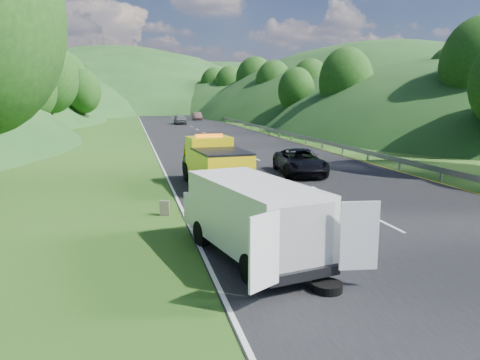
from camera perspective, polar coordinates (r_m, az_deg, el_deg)
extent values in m
plane|color=#38661E|center=(18.07, 6.01, -4.36)|extent=(320.00, 320.00, 0.00)
cube|color=black|center=(57.36, -4.38, 5.74)|extent=(14.00, 200.00, 0.02)
cube|color=gray|center=(71.00, -0.10, 6.64)|extent=(0.06, 140.00, 1.52)
cylinder|color=black|center=(25.20, -6.37, 1.00)|extent=(0.45, 1.04, 1.02)
cylinder|color=black|center=(25.67, -2.15, 1.22)|extent=(0.45, 1.04, 1.02)
cylinder|color=black|center=(21.30, -4.06, -0.68)|extent=(0.45, 1.04, 1.02)
cylinder|color=black|center=(21.85, 0.85, -0.37)|extent=(0.45, 1.04, 1.02)
cube|color=yellow|center=(24.45, -3.77, 3.04)|extent=(2.32, 1.82, 1.93)
cube|color=yellow|center=(22.30, -2.27, 1.69)|extent=(2.54, 3.64, 1.32)
cube|color=black|center=(22.21, -2.28, 3.51)|extent=(2.54, 3.64, 0.10)
cube|color=black|center=(25.70, -4.45, 2.13)|extent=(2.13, 1.40, 0.71)
cube|color=black|center=(26.31, -4.76, 1.87)|extent=(2.14, 0.40, 0.51)
cube|color=yellow|center=(25.96, -4.66, 3.68)|extent=(2.10, 0.98, 1.11)
cube|color=orange|center=(24.34, -3.80, 5.41)|extent=(1.44, 0.38, 0.16)
cube|color=black|center=(25.09, -4.19, 4.04)|extent=(1.93, 0.26, 0.91)
cylinder|color=black|center=(14.47, -4.68, -6.48)|extent=(0.46, 0.83, 0.78)
cylinder|color=black|center=(15.16, 1.55, -5.66)|extent=(0.46, 0.83, 0.78)
cylinder|color=black|center=(11.60, 1.36, -10.77)|extent=(0.46, 0.83, 0.78)
cylinder|color=black|center=(12.45, 8.67, -9.39)|extent=(0.46, 0.83, 0.78)
cube|color=silver|center=(13.02, 1.68, -4.12)|extent=(3.06, 5.39, 1.81)
cube|color=silver|center=(15.48, -2.92, -3.28)|extent=(2.10, 1.28, 0.98)
cube|color=black|center=(15.14, -2.66, -0.57)|extent=(1.83, 0.71, 0.81)
cube|color=black|center=(10.96, 7.74, -7.00)|extent=(1.64, 0.46, 1.56)
cube|color=silver|center=(9.98, 2.98, -8.68)|extent=(0.81, 0.55, 1.66)
cube|color=silver|center=(11.36, 14.35, -6.61)|extent=(0.93, 0.18, 1.66)
cube|color=black|center=(11.18, 7.91, -11.44)|extent=(1.94, 0.57, 0.24)
imported|color=white|center=(18.24, -2.61, -4.18)|extent=(0.48, 0.61, 1.56)
imported|color=tan|center=(17.36, -3.11, -4.94)|extent=(0.56, 0.47, 1.01)
imported|color=black|center=(12.87, 5.19, -10.50)|extent=(1.13, 0.80, 1.58)
cube|color=#626149|center=(18.19, -9.18, -3.39)|extent=(0.40, 0.29, 0.59)
cylinder|color=black|center=(11.51, 10.55, -13.23)|extent=(0.73, 0.73, 0.20)
imported|color=black|center=(27.47, 7.29, 0.67)|extent=(3.03, 5.49, 1.46)
imported|color=#515256|center=(74.95, -7.29, 6.75)|extent=(1.81, 4.49, 1.53)
imported|color=brown|center=(87.65, -5.25, 7.30)|extent=(1.47, 4.22, 1.39)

